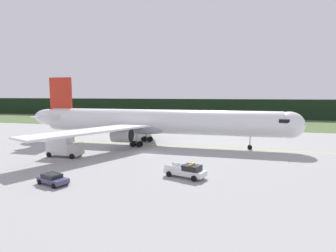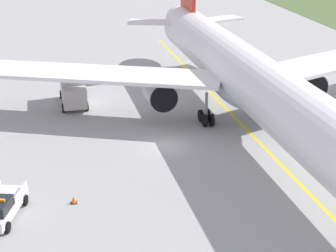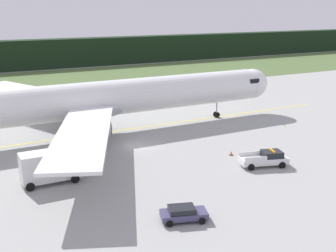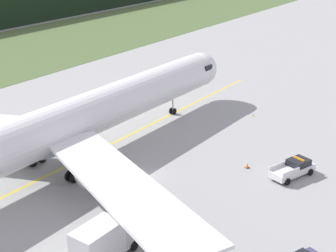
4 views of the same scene
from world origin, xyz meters
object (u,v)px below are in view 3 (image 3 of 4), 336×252
object	(u,v)px
catering_truck	(49,167)
ops_pickup_truck	(265,159)
airliner	(102,100)
staff_car	(183,213)
apron_cone	(231,153)

from	to	relation	value
catering_truck	ops_pickup_truck	bearing A→B (deg)	-16.21
airliner	staff_car	bearing A→B (deg)	-96.78
staff_car	airliner	bearing A→B (deg)	83.22
airliner	ops_pickup_truck	distance (m)	25.37
catering_truck	apron_cone	size ratio (longest dim) A/B	10.61
airliner	ops_pickup_truck	xyz separation A→B (m)	(11.71, -22.14, -4.06)
airliner	ops_pickup_truck	size ratio (longest dim) A/B	10.22
ops_pickup_truck	catering_truck	distance (m)	24.30
ops_pickup_truck	apron_cone	distance (m)	5.19
staff_car	apron_cone	xyz separation A→B (m)	(14.02, 12.11, -0.42)
staff_car	ops_pickup_truck	bearing A→B (deg)	25.03
ops_pickup_truck	staff_car	xyz separation A→B (m)	(-15.19, -7.09, -0.20)
ops_pickup_truck	airliner	bearing A→B (deg)	117.88
ops_pickup_truck	apron_cone	world-z (taller)	ops_pickup_truck
catering_truck	apron_cone	world-z (taller)	catering_truck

